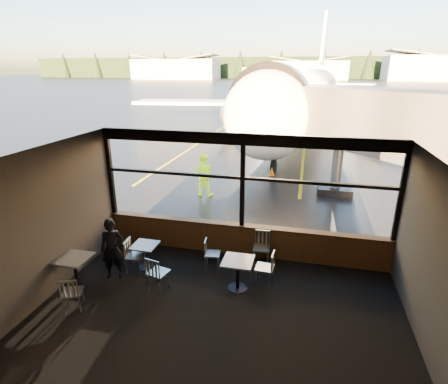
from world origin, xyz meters
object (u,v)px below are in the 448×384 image
(ground_crew, at_px, (203,175))
(airliner, at_px, (308,61))
(chair_near_w, at_px, (212,254))
(cafe_table_left, at_px, (76,273))
(chair_near_n, at_px, (262,248))
(chair_mid_w, at_px, (136,256))
(chair_left_s, at_px, (72,292))
(cafe_table_mid, at_px, (146,256))
(cafe_table_near, at_px, (238,275))
(cone_nose, at_px, (272,171))
(chair_near_e, at_px, (265,268))
(chair_mid_s, at_px, (158,273))
(passenger, at_px, (112,249))
(jet_bridge, at_px, (359,145))

(ground_crew, bearing_deg, airliner, -104.24)
(chair_near_w, bearing_deg, cafe_table_left, -69.93)
(chair_near_n, xyz_separation_m, chair_mid_w, (-3.13, -1.19, 0.00))
(chair_left_s, bearing_deg, chair_near_w, 20.28)
(chair_near_w, distance_m, chair_left_s, 3.47)
(cafe_table_mid, relative_size, cafe_table_left, 0.85)
(chair_near_w, distance_m, ground_crew, 5.84)
(cafe_table_near, bearing_deg, cone_nose, 91.21)
(chair_near_e, height_order, chair_left_s, chair_near_e)
(airliner, distance_m, cone_nose, 14.29)
(chair_mid_s, distance_m, chair_left_s, 1.91)
(chair_left_s, distance_m, ground_crew, 7.92)
(chair_mid_s, relative_size, chair_left_s, 1.07)
(chair_near_n, bearing_deg, passenger, 20.25)
(chair_left_s, height_order, ground_crew, ground_crew)
(airliner, height_order, chair_mid_w, airliner)
(cafe_table_left, height_order, ground_crew, ground_crew)
(chair_mid_s, bearing_deg, ground_crew, 110.79)
(chair_mid_s, distance_m, chair_mid_w, 1.05)
(cafe_table_left, distance_m, chair_mid_s, 2.02)
(jet_bridge, bearing_deg, chair_near_w, -123.29)
(cafe_table_near, bearing_deg, jet_bridge, 64.86)
(cafe_table_mid, xyz_separation_m, chair_mid_s, (0.73, -0.84, 0.11))
(jet_bridge, distance_m, chair_left_s, 11.24)
(jet_bridge, relative_size, cafe_table_mid, 15.01)
(cafe_table_near, relative_size, chair_left_s, 0.91)
(cafe_table_left, height_order, chair_mid_s, chair_mid_s)
(chair_left_s, distance_m, cone_nose, 11.87)
(chair_mid_w, xyz_separation_m, passenger, (-0.44, -0.32, 0.33))
(cafe_table_left, bearing_deg, cafe_table_near, 12.50)
(chair_near_n, distance_m, ground_crew, 5.91)
(cafe_table_left, relative_size, cone_nose, 1.91)
(cafe_table_mid, bearing_deg, chair_mid_s, -48.97)
(cafe_table_left, xyz_separation_m, passenger, (0.66, 0.63, 0.39))
(airliner, relative_size, cafe_table_near, 47.59)
(chair_left_s, relative_size, passenger, 0.54)
(chair_left_s, bearing_deg, chair_mid_s, 13.41)
(cafe_table_left, distance_m, chair_near_e, 4.59)
(cafe_table_left, relative_size, chair_mid_s, 0.89)
(airliner, height_order, ground_crew, airliner)
(chair_mid_w, relative_size, passenger, 0.59)
(chair_near_e, bearing_deg, cone_nose, 8.70)
(cafe_table_mid, height_order, passenger, passenger)
(chair_left_s, xyz_separation_m, ground_crew, (0.65, 7.88, 0.47))
(cafe_table_mid, xyz_separation_m, chair_near_e, (3.17, -0.01, 0.10))
(chair_near_e, height_order, cone_nose, chair_near_e)
(airliner, distance_m, chair_near_n, 22.32)
(chair_near_e, bearing_deg, airliner, 2.83)
(cafe_table_near, distance_m, passenger, 3.20)
(chair_near_e, xyz_separation_m, chair_near_n, (-0.20, 0.93, 0.02))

